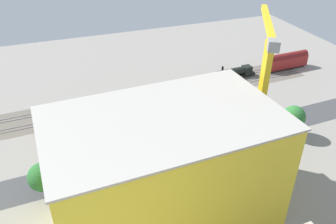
# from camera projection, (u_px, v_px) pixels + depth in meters

# --- Properties ---
(ground_plane) EXTENTS (168.57, 168.57, 0.00)m
(ground_plane) POSITION_uv_depth(u_px,v_px,m) (185.00, 134.00, 91.90)
(ground_plane) COLOR gray
(ground_plane) RESTS_ON ground
(rail_bed) EXTENTS (105.83, 17.93, 0.01)m
(rail_bed) POSITION_uv_depth(u_px,v_px,m) (158.00, 95.00, 109.64)
(rail_bed) COLOR #665E54
(rail_bed) RESTS_ON ground
(street_asphalt) EXTENTS (105.64, 13.42, 0.01)m
(street_asphalt) POSITION_uv_depth(u_px,v_px,m) (193.00, 145.00, 87.65)
(street_asphalt) COLOR #424244
(street_asphalt) RESTS_ON ground
(track_rails) EXTENTS (105.27, 11.51, 0.12)m
(track_rails) POSITION_uv_depth(u_px,v_px,m) (158.00, 95.00, 109.55)
(track_rails) COLOR #9E9EA8
(track_rails) RESTS_ON ground
(platform_canopy_near) EXTENTS (56.60, 7.34, 4.17)m
(platform_canopy_near) POSITION_uv_depth(u_px,v_px,m) (144.00, 99.00, 99.47)
(platform_canopy_near) COLOR #B73328
(platform_canopy_near) RESTS_ON ground
(locomotive) EXTENTS (14.31, 3.22, 4.99)m
(locomotive) POSITION_uv_depth(u_px,v_px,m) (236.00, 73.00, 119.59)
(locomotive) COLOR black
(locomotive) RESTS_ON ground
(passenger_coach) EXTENTS (16.87, 3.57, 6.11)m
(passenger_coach) POSITION_uv_depth(u_px,v_px,m) (287.00, 60.00, 124.80)
(passenger_coach) COLOR black
(passenger_coach) RESTS_ON ground
(parked_car_0) EXTENTS (4.80, 2.05, 1.81)m
(parked_car_0) POSITION_uv_depth(u_px,v_px,m) (232.00, 127.00, 93.10)
(parked_car_0) COLOR black
(parked_car_0) RESTS_ON ground
(parked_car_1) EXTENTS (4.20, 2.06, 1.81)m
(parked_car_1) POSITION_uv_depth(u_px,v_px,m) (209.00, 131.00, 91.53)
(parked_car_1) COLOR black
(parked_car_1) RESTS_ON ground
(parked_car_2) EXTENTS (4.23, 1.75, 1.79)m
(parked_car_2) POSITION_uv_depth(u_px,v_px,m) (189.00, 135.00, 89.94)
(parked_car_2) COLOR black
(parked_car_2) RESTS_ON ground
(parked_car_3) EXTENTS (4.24, 2.11, 1.61)m
(parked_car_3) POSITION_uv_depth(u_px,v_px,m) (163.00, 141.00, 87.83)
(parked_car_3) COLOR black
(parked_car_3) RESTS_ON ground
(parked_car_4) EXTENTS (4.76, 1.95, 1.71)m
(parked_car_4) POSITION_uv_depth(u_px,v_px,m) (139.00, 146.00, 86.22)
(parked_car_4) COLOR black
(parked_car_4) RESTS_ON ground
(parked_car_5) EXTENTS (4.18, 1.92, 1.71)m
(parked_car_5) POSITION_uv_depth(u_px,v_px,m) (111.00, 153.00, 83.72)
(parked_car_5) COLOR black
(parked_car_5) RESTS_ON ground
(parked_car_6) EXTENTS (4.74, 1.94, 1.75)m
(parked_car_6) POSITION_uv_depth(u_px,v_px,m) (87.00, 158.00, 82.08)
(parked_car_6) COLOR black
(parked_car_6) RESTS_ON ground
(construction_building) EXTENTS (40.78, 25.31, 21.77)m
(construction_building) POSITION_uv_depth(u_px,v_px,m) (164.00, 169.00, 63.68)
(construction_building) COLOR yellow
(construction_building) RESTS_ON ground
(construction_roof_slab) EXTENTS (41.40, 25.93, 0.40)m
(construction_roof_slab) POSITION_uv_depth(u_px,v_px,m) (164.00, 118.00, 57.84)
(construction_roof_slab) COLOR #B7B2A8
(construction_roof_slab) RESTS_ON construction_building
(tower_crane) EXTENTS (14.45, 23.73, 32.10)m
(tower_crane) POSITION_uv_depth(u_px,v_px,m) (262.00, 88.00, 72.92)
(tower_crane) COLOR gray
(tower_crane) RESTS_ON ground
(box_truck_0) EXTENTS (10.06, 2.84, 3.30)m
(box_truck_0) POSITION_uv_depth(u_px,v_px,m) (161.00, 151.00, 83.21)
(box_truck_0) COLOR black
(box_truck_0) RESTS_ON ground
(box_truck_1) EXTENTS (9.95, 3.36, 3.52)m
(box_truck_1) POSITION_uv_depth(u_px,v_px,m) (136.00, 150.00, 83.25)
(box_truck_1) COLOR black
(box_truck_1) RESTS_ON ground
(box_truck_2) EXTENTS (9.01, 2.66, 3.39)m
(box_truck_2) POSITION_uv_depth(u_px,v_px,m) (170.00, 143.00, 85.61)
(box_truck_2) COLOR black
(box_truck_2) RESTS_ON ground
(street_tree_0) EXTENTS (4.90, 4.90, 7.03)m
(street_tree_0) POSITION_uv_depth(u_px,v_px,m) (100.00, 167.00, 73.70)
(street_tree_0) COLOR brown
(street_tree_0) RESTS_ON ground
(street_tree_1) EXTENTS (5.94, 5.94, 8.56)m
(street_tree_1) POSITION_uv_depth(u_px,v_px,m) (294.00, 117.00, 88.52)
(street_tree_1) COLOR brown
(street_tree_1) RESTS_ON ground
(street_tree_2) EXTENTS (4.29, 4.29, 6.31)m
(street_tree_2) POSITION_uv_depth(u_px,v_px,m) (238.00, 132.00, 85.27)
(street_tree_2) COLOR brown
(street_tree_2) RESTS_ON ground
(street_tree_3) EXTENTS (4.84, 4.84, 7.75)m
(street_tree_3) POSITION_uv_depth(u_px,v_px,m) (72.00, 171.00, 71.47)
(street_tree_3) COLOR brown
(street_tree_3) RESTS_ON ground
(street_tree_4) EXTENTS (6.06, 6.06, 7.76)m
(street_tree_4) POSITION_uv_depth(u_px,v_px,m) (43.00, 177.00, 70.91)
(street_tree_4) COLOR brown
(street_tree_4) RESTS_ON ground
(traffic_light) EXTENTS (0.50, 0.36, 7.35)m
(traffic_light) POSITION_uv_depth(u_px,v_px,m) (194.00, 117.00, 89.79)
(traffic_light) COLOR #333333
(traffic_light) RESTS_ON ground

